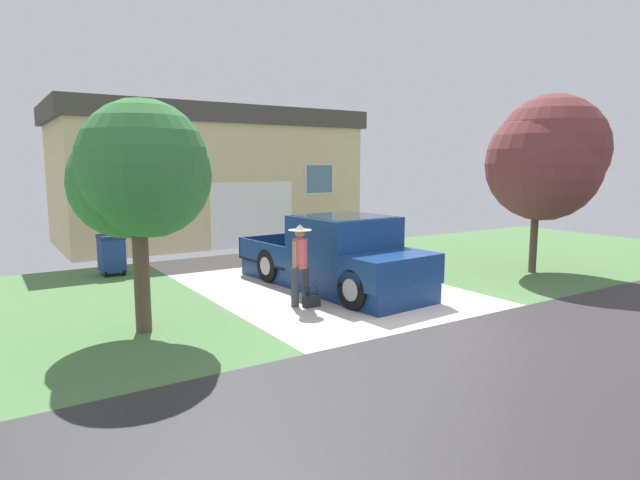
% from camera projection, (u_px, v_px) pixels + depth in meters
% --- Properties ---
extents(ground, '(29.20, 18.60, 0.18)m').
position_uv_depth(ground, '(523.00, 359.00, 7.84)').
color(ground, '#BEB3AA').
extents(pickup_truck, '(2.34, 5.30, 1.69)m').
position_uv_depth(pickup_truck, '(341.00, 258.00, 12.00)').
color(pickup_truck, navy).
rests_on(pickup_truck, ground).
extents(person_with_hat, '(0.47, 0.47, 1.64)m').
position_uv_depth(person_with_hat, '(300.00, 261.00, 10.68)').
color(person_with_hat, '#333842').
rests_on(person_with_hat, ground).
extents(handbag, '(0.34, 0.16, 0.44)m').
position_uv_depth(handbag, '(312.00, 300.00, 10.66)').
color(handbag, '#232328').
rests_on(handbag, ground).
extents(house_with_garage, '(10.78, 5.38, 4.80)m').
position_uv_depth(house_with_garage, '(208.00, 175.00, 20.00)').
color(house_with_garage, '#CFB986').
rests_on(house_with_garage, ground).
extents(front_yard_tree, '(3.06, 3.19, 4.59)m').
position_uv_depth(front_yard_tree, '(544.00, 157.00, 13.76)').
color(front_yard_tree, brown).
rests_on(front_yard_tree, ground).
extents(neighbor_tree, '(2.22, 2.54, 3.85)m').
position_uv_depth(neighbor_tree, '(140.00, 174.00, 8.67)').
color(neighbor_tree, brown).
rests_on(neighbor_tree, ground).
extents(wheeled_trash_bin, '(0.60, 0.72, 1.03)m').
position_uv_depth(wheeled_trash_bin, '(112.00, 253.00, 13.73)').
color(wheeled_trash_bin, navy).
rests_on(wheeled_trash_bin, ground).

